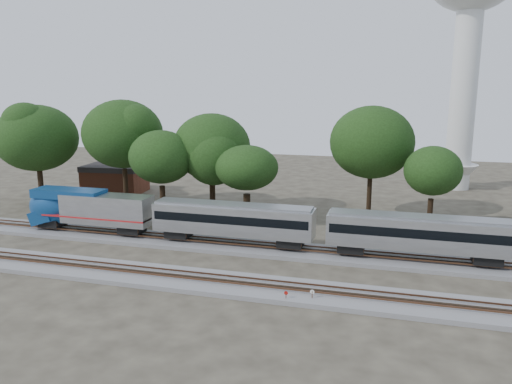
# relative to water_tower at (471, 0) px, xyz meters

# --- Properties ---
(ground) EXTENTS (160.00, 160.00, 0.00)m
(ground) POSITION_rel_water_tower_xyz_m (-22.69, -45.83, -29.69)
(ground) COLOR #383328
(ground) RESTS_ON ground
(track_far) EXTENTS (160.00, 5.00, 0.73)m
(track_far) POSITION_rel_water_tower_xyz_m (-22.69, -39.83, -29.49)
(track_far) COLOR slate
(track_far) RESTS_ON ground
(track_near) EXTENTS (160.00, 5.00, 0.73)m
(track_near) POSITION_rel_water_tower_xyz_m (-22.69, -49.83, -29.49)
(track_near) COLOR slate
(track_near) RESTS_ON ground
(switch_stand_red) EXTENTS (0.31, 0.06, 0.98)m
(switch_stand_red) POSITION_rel_water_tower_xyz_m (-17.78, -51.77, -29.06)
(switch_stand_red) COLOR #512D19
(switch_stand_red) RESTS_ON ground
(switch_stand_white) EXTENTS (0.35, 0.06, 1.09)m
(switch_stand_white) POSITION_rel_water_tower_xyz_m (-15.82, -51.20, -29.00)
(switch_stand_white) COLOR #512D19
(switch_stand_white) RESTS_ON ground
(switch_lever) EXTENTS (0.55, 0.40, 0.30)m
(switch_lever) POSITION_rel_water_tower_xyz_m (-14.96, -51.72, -29.54)
(switch_lever) COLOR #512D19
(switch_lever) RESTS_ON ground
(water_tower) EXTENTS (14.48, 14.48, 40.08)m
(water_tower) POSITION_rel_water_tower_xyz_m (0.00, 0.00, 0.00)
(water_tower) COLOR silver
(water_tower) RESTS_ON ground
(brick_building) EXTENTS (9.80, 7.35, 4.43)m
(brick_building) POSITION_rel_water_tower_xyz_m (-53.07, -17.85, -27.46)
(brick_building) COLOR brown
(brick_building) RESTS_ON ground
(tree_0) EXTENTS (9.70, 9.70, 13.68)m
(tree_0) POSITION_rel_water_tower_xyz_m (-58.90, -28.08, -20.16)
(tree_0) COLOR black
(tree_0) RESTS_ON ground
(tree_1) EXTENTS (10.50, 10.50, 14.80)m
(tree_1) POSITION_rel_water_tower_xyz_m (-45.86, -27.05, -19.38)
(tree_1) COLOR black
(tree_1) RESTS_ON ground
(tree_2) EXTENTS (8.12, 8.12, 11.45)m
(tree_2) POSITION_rel_water_tower_xyz_m (-38.36, -30.94, -21.72)
(tree_2) COLOR black
(tree_2) RESTS_ON ground
(tree_3) EXTENTS (9.13, 9.13, 12.88)m
(tree_3) POSITION_rel_water_tower_xyz_m (-33.15, -26.77, -20.72)
(tree_3) COLOR black
(tree_3) RESTS_ON ground
(tree_4) EXTENTS (7.18, 7.18, 10.12)m
(tree_4) POSITION_rel_water_tower_xyz_m (-27.25, -30.63, -22.65)
(tree_4) COLOR black
(tree_4) RESTS_ON ground
(tree_5) EXTENTS (9.86, 9.86, 13.90)m
(tree_5) POSITION_rel_water_tower_xyz_m (-13.05, -22.65, -20.01)
(tree_5) COLOR black
(tree_5) RESTS_ON ground
(tree_6) EXTENTS (7.27, 7.27, 10.25)m
(tree_6) POSITION_rel_water_tower_xyz_m (-5.81, -27.58, -22.56)
(tree_6) COLOR black
(tree_6) RESTS_ON ground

